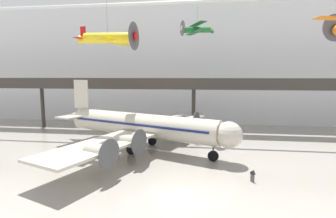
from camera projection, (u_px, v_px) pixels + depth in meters
ground_plane at (180, 199)px, 22.13m from camera, size 260.00×260.00×0.00m
hangar_back_wall at (196, 63)px, 56.56m from camera, size 140.00×3.00×25.99m
mezzanine_walkway at (194, 87)px, 47.06m from camera, size 110.00×3.20×9.88m
ceiling_truss_beam at (194, 2)px, 42.18m from camera, size 120.00×0.60×0.60m
airliner_silver_main at (140, 125)px, 36.61m from camera, size 27.63×32.35×9.65m
suspended_plane_yellow_lowwing at (108, 38)px, 33.90m from camera, size 8.19×10.01×8.25m
suspended_plane_green_biplane at (197, 30)px, 43.77m from camera, size 5.95×6.85×4.99m
info_sign_pedestal at (252, 177)px, 25.60m from camera, size 0.46×0.67×1.24m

